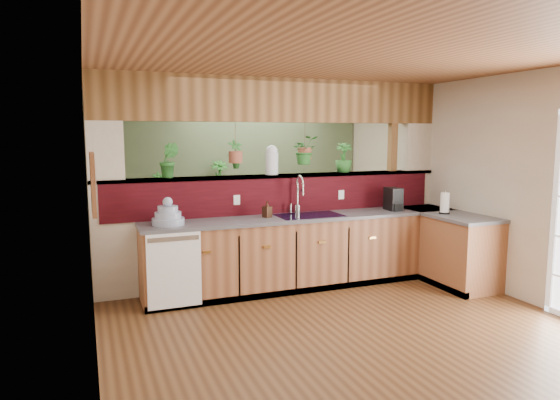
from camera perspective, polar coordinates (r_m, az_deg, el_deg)
name	(u,v)px	position (r m, az deg, el deg)	size (l,w,h in m)	color
ground	(325,313)	(5.48, 5.22, -12.79)	(4.60, 7.00, 0.01)	#4C2E17
ceiling	(329,64)	(5.19, 5.57, 15.23)	(4.60, 7.00, 0.01)	brown
wall_back	(233,170)	(8.44, -5.42, 3.42)	(4.60, 0.02, 2.60)	beige
wall_left	(89,204)	(4.63, -20.95, -0.44)	(0.02, 7.00, 2.60)	beige
wall_right	(498,185)	(6.54, 23.67, 1.63)	(0.02, 7.00, 2.60)	beige
pass_through_partition	(282,190)	(6.43, 0.18, 1.19)	(4.60, 0.21, 2.60)	beige
pass_through_ledge	(279,176)	(6.40, -0.07, 2.77)	(4.60, 0.21, 0.04)	brown
header_beam	(279,100)	(6.39, -0.08, 11.34)	(4.60, 0.15, 0.55)	brown
sage_backwall	(233,170)	(8.42, -5.39, 3.41)	(4.55, 0.02, 2.55)	#576C4A
countertop	(354,249)	(6.47, 8.45, -5.52)	(4.14, 1.52, 0.90)	brown
dishwasher	(174,270)	(5.51, -11.98, -7.84)	(0.58, 0.03, 0.82)	white
navy_sink	(309,222)	(6.23, 3.33, -2.47)	(0.82, 0.50, 0.18)	black
framed_print	(93,184)	(3.80, -20.56, 1.74)	(0.04, 0.35, 0.45)	brown
faucet	(299,193)	(6.28, 2.15, 0.80)	(0.22, 0.22, 0.49)	#B7B7B2
dish_stack	(168,216)	(5.68, -12.68, -1.82)	(0.36, 0.36, 0.31)	#8C99B5
soap_dispenser	(267,209)	(6.03, -1.48, -1.06)	(0.09, 0.09, 0.20)	#3A2315
coffee_maker	(394,200)	(6.77, 12.86, 0.01)	(0.16, 0.27, 0.30)	black
paper_towel	(445,203)	(6.65, 18.32, -0.38)	(0.13, 0.13, 0.28)	black
glass_jar	(272,160)	(6.35, -0.95, 4.60)	(0.17, 0.17, 0.37)	silver
ledge_plant_left	(169,160)	(6.02, -12.56, 4.46)	(0.23, 0.18, 0.42)	#256524
ledge_plant_right	(344,158)	(6.78, 7.28, 4.84)	(0.22, 0.22, 0.40)	#256524
hanging_plant_a	(235,145)	(6.19, -5.12, 6.31)	(0.21, 0.17, 0.50)	brown
hanging_plant_b	(305,138)	(6.52, 2.86, 7.11)	(0.36, 0.32, 0.48)	brown
shelving_console	(199,222)	(8.14, -9.27, -2.48)	(1.35, 0.36, 0.90)	black
shelf_plant_a	(159,184)	(7.95, -13.71, 1.81)	(0.20, 0.13, 0.37)	#256524
shelf_plant_b	(219,177)	(8.12, -6.97, 2.63)	(0.30, 0.30, 0.53)	#256524
floor_plant	(331,229)	(8.09, 5.84, -3.28)	(0.70, 0.61, 0.78)	#256524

